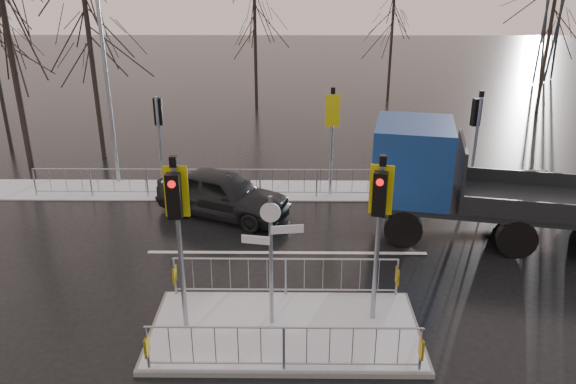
{
  "coord_description": "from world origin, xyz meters",
  "views": [
    {
      "loc": [
        0.17,
        -10.48,
        7.59
      ],
      "look_at": [
        0.03,
        4.0,
        1.8
      ],
      "focal_mm": 35.0,
      "sensor_mm": 36.0,
      "label": 1
    }
  ],
  "objects_px": {
    "traffic_island": "(284,318)",
    "flatbed_truck": "(447,177)",
    "street_lamp_left": "(107,63)",
    "car_far_lane": "(223,193)"
  },
  "relations": [
    {
      "from": "car_far_lane",
      "to": "flatbed_truck",
      "type": "distance_m",
      "value": 7.07
    },
    {
      "from": "flatbed_truck",
      "to": "street_lamp_left",
      "type": "xyz_separation_m",
      "value": [
        -11.18,
        4.3,
        2.68
      ]
    },
    {
      "from": "street_lamp_left",
      "to": "traffic_island",
      "type": "bearing_deg",
      "value": -55.93
    },
    {
      "from": "flatbed_truck",
      "to": "street_lamp_left",
      "type": "distance_m",
      "value": 12.28
    },
    {
      "from": "car_far_lane",
      "to": "flatbed_truck",
      "type": "xyz_separation_m",
      "value": [
        6.87,
        -1.25,
        1.05
      ]
    },
    {
      "from": "flatbed_truck",
      "to": "car_far_lane",
      "type": "bearing_deg",
      "value": 169.73
    },
    {
      "from": "traffic_island",
      "to": "flatbed_truck",
      "type": "bearing_deg",
      "value": 47.45
    },
    {
      "from": "flatbed_truck",
      "to": "street_lamp_left",
      "type": "relative_size",
      "value": 0.94
    },
    {
      "from": "traffic_island",
      "to": "car_far_lane",
      "type": "xyz_separation_m",
      "value": [
        -2.11,
        6.43,
        0.37
      ]
    },
    {
      "from": "traffic_island",
      "to": "street_lamp_left",
      "type": "xyz_separation_m",
      "value": [
        -6.42,
        9.49,
        4.1
      ]
    }
  ]
}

